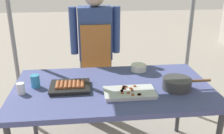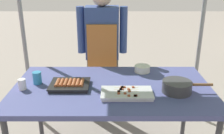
{
  "view_description": "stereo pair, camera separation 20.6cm",
  "coord_description": "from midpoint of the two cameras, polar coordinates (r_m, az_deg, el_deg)",
  "views": [
    {
      "loc": [
        -0.21,
        -1.87,
        1.64
      ],
      "look_at": [
        0.0,
        0.05,
        0.9
      ],
      "focal_mm": 41.05,
      "sensor_mm": 36.0,
      "label": 1
    },
    {
      "loc": [
        -0.0,
        -1.88,
        1.64
      ],
      "look_at": [
        0.0,
        0.05,
        0.9
      ],
      "focal_mm": 41.05,
      "sensor_mm": 36.0,
      "label": 2
    }
  ],
  "objects": [
    {
      "name": "tray_grilled_sausages",
      "position": [
        2.07,
        -6.59,
        -3.95
      ],
      "size": [
        0.31,
        0.25,
        0.05
      ],
      "color": "black",
      "rests_on": "stall_table"
    },
    {
      "name": "stall_table",
      "position": [
        2.1,
        2.83,
        -5.72
      ],
      "size": [
        1.6,
        0.9,
        0.75
      ],
      "color": "#4C518C",
      "rests_on": "ground"
    },
    {
      "name": "condiment_bowl",
      "position": [
        2.39,
        9.22,
        -0.43
      ],
      "size": [
        0.14,
        0.14,
        0.06
      ],
      "primitive_type": "cylinder",
      "color": "silver",
      "rests_on": "stall_table"
    },
    {
      "name": "drink_cup_by_wok",
      "position": [
        2.1,
        -16.78,
        -3.78
      ],
      "size": [
        0.06,
        0.06,
        0.09
      ],
      "primitive_type": "cylinder",
      "color": "white",
      "rests_on": "stall_table"
    },
    {
      "name": "tray_meat_skewers",
      "position": [
        1.94,
        6.37,
        -5.94
      ],
      "size": [
        0.39,
        0.21,
        0.04
      ],
      "color": "silver",
      "rests_on": "stall_table"
    },
    {
      "name": "drink_cup_near_edge",
      "position": [
        2.17,
        -13.76,
        -2.42
      ],
      "size": [
        0.07,
        0.07,
        0.1
      ],
      "primitive_type": "cylinder",
      "color": "#338CBF",
      "rests_on": "stall_table"
    },
    {
      "name": "vendor_woman",
      "position": [
        2.7,
        0.0,
        4.59
      ],
      "size": [
        0.52,
        0.22,
        1.5
      ],
      "rotation": [
        0.0,
        0.0,
        3.14
      ],
      "color": "#595147",
      "rests_on": "ground"
    },
    {
      "name": "cooking_wok",
      "position": [
        2.06,
        17.17,
        -4.19
      ],
      "size": [
        0.39,
        0.23,
        0.09
      ],
      "color": "#38383A",
      "rests_on": "stall_table"
    }
  ]
}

